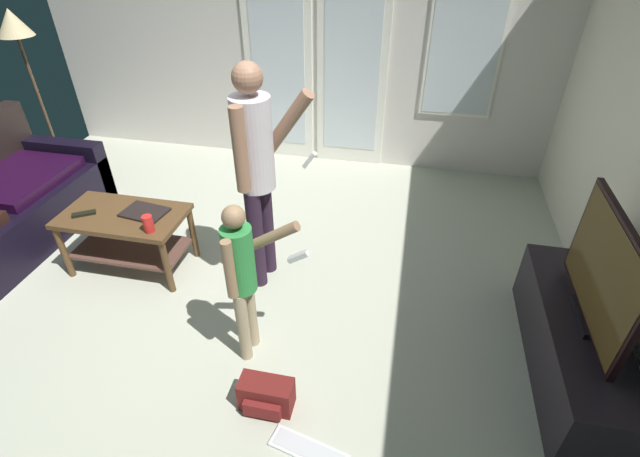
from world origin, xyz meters
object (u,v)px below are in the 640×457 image
(tv_stand, at_px, (571,345))
(coffee_table, at_px, (126,229))
(tv_remote_black, at_px, (84,214))
(floor_lamp, at_px, (17,36))
(flat_screen_tv, at_px, (603,274))
(person_adult, at_px, (256,163))
(laptop_closed, at_px, (145,212))
(cup_near_edge, at_px, (148,224))
(backpack, at_px, (266,395))
(person_child, at_px, (242,272))
(loose_keyboard, at_px, (309,450))

(tv_stand, bearing_deg, coffee_table, 173.21)
(tv_stand, bearing_deg, tv_remote_black, 174.93)
(coffee_table, height_order, floor_lamp, floor_lamp)
(flat_screen_tv, height_order, person_adult, person_adult)
(coffee_table, xyz_separation_m, tv_stand, (3.22, -0.38, -0.14))
(laptop_closed, relative_size, cup_near_edge, 2.55)
(tv_stand, relative_size, backpack, 4.52)
(coffee_table, xyz_separation_m, floor_lamp, (-1.61, 1.29, 1.08))
(floor_lamp, bearing_deg, cup_near_edge, -36.86)
(person_child, distance_m, laptop_closed, 1.27)
(tv_stand, xyz_separation_m, laptop_closed, (-3.05, 0.43, 0.29))
(tv_remote_black, bearing_deg, tv_stand, -37.67)
(backpack, xyz_separation_m, tv_remote_black, (-1.72, 0.96, 0.42))
(flat_screen_tv, bearing_deg, backpack, -159.65)
(floor_lamp, bearing_deg, person_child, -34.31)
(tv_stand, distance_m, backpack, 1.89)
(tv_stand, xyz_separation_m, tv_remote_black, (-3.49, 0.31, 0.29))
(coffee_table, distance_m, cup_near_edge, 0.42)
(backpack, height_order, loose_keyboard, backpack)
(backpack, bearing_deg, flat_screen_tv, 20.35)
(laptop_closed, xyz_separation_m, tv_remote_black, (-0.44, -0.12, 0.00))
(person_adult, height_order, person_child, person_adult)
(coffee_table, xyz_separation_m, backpack, (1.45, -1.03, -0.27))
(floor_lamp, distance_m, cup_near_edge, 2.58)
(coffee_table, relative_size, cup_near_edge, 7.30)
(backpack, relative_size, loose_keyboard, 0.69)
(tv_stand, xyz_separation_m, person_adult, (-2.13, 0.48, 0.78))
(person_child, relative_size, tv_remote_black, 6.67)
(tv_stand, distance_m, cup_near_edge, 2.92)
(tv_stand, height_order, laptop_closed, laptop_closed)
(person_child, xyz_separation_m, laptop_closed, (-1.06, 0.69, -0.17))
(backpack, bearing_deg, coffee_table, 144.54)
(person_child, xyz_separation_m, tv_remote_black, (-1.50, 0.57, -0.16))
(tv_stand, xyz_separation_m, person_child, (-1.99, -0.26, 0.46))
(floor_lamp, height_order, laptop_closed, floor_lamp)
(person_adult, bearing_deg, backpack, -72.33)
(person_adult, distance_m, cup_near_edge, 0.92)
(loose_keyboard, distance_m, tv_remote_black, 2.40)
(backpack, xyz_separation_m, loose_keyboard, (0.31, -0.22, -0.09))
(laptop_closed, bearing_deg, tv_stand, 0.59)
(flat_screen_tv, bearing_deg, person_child, -172.37)
(floor_lamp, xyz_separation_m, tv_remote_black, (1.34, -1.37, -0.93))
(flat_screen_tv, bearing_deg, floor_lamp, 160.91)
(coffee_table, relative_size, flat_screen_tv, 0.98)
(floor_lamp, bearing_deg, tv_remote_black, -45.51)
(flat_screen_tv, relative_size, backpack, 3.04)
(coffee_table, height_order, tv_stand, coffee_table)
(coffee_table, bearing_deg, laptop_closed, 14.95)
(coffee_table, bearing_deg, tv_stand, -6.79)
(laptop_closed, xyz_separation_m, cup_near_edge, (0.16, -0.21, 0.06))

